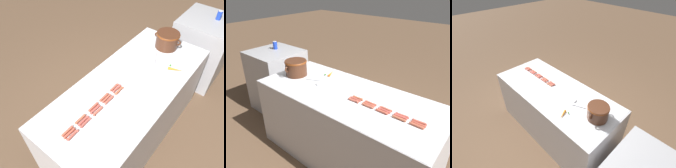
# 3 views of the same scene
# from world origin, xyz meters

# --- Properties ---
(ground_plane) EXTENTS (20.00, 20.00, 0.00)m
(ground_plane) POSITION_xyz_m (0.00, 0.00, 0.00)
(ground_plane) COLOR brown
(griddle_counter) EXTENTS (0.90, 2.11, 0.90)m
(griddle_counter) POSITION_xyz_m (0.00, 0.00, 0.45)
(griddle_counter) COLOR #BCBCC1
(griddle_counter) RESTS_ON ground_plane
(back_cabinet) EXTENTS (0.73, 0.75, 1.00)m
(back_cabinet) POSITION_xyz_m (0.21, 1.60, 0.50)
(back_cabinet) COLOR #A0A0A4
(back_cabinet) RESTS_ON ground_plane
(hot_dog_0) EXTENTS (0.02, 0.13, 0.02)m
(hot_dog_0) POSITION_xyz_m (-0.09, -0.81, 0.91)
(hot_dog_0) COLOR #B65740
(hot_dog_0) RESTS_ON griddle_counter
(hot_dog_1) EXTENTS (0.02, 0.13, 0.02)m
(hot_dog_1) POSITION_xyz_m (-0.09, -0.65, 0.91)
(hot_dog_1) COLOR #B55C40
(hot_dog_1) RESTS_ON griddle_counter
(hot_dog_2) EXTENTS (0.02, 0.13, 0.02)m
(hot_dog_2) POSITION_xyz_m (-0.09, -0.48, 0.91)
(hot_dog_2) COLOR #BB523E
(hot_dog_2) RESTS_ON griddle_counter
(hot_dog_3) EXTENTS (0.02, 0.13, 0.02)m
(hot_dog_3) POSITION_xyz_m (-0.09, -0.33, 0.91)
(hot_dog_3) COLOR #B25741
(hot_dog_3) RESTS_ON griddle_counter
(hot_dog_4) EXTENTS (0.03, 0.13, 0.02)m
(hot_dog_4) POSITION_xyz_m (-0.09, -0.16, 0.91)
(hot_dog_4) COLOR #BC5845
(hot_dog_4) RESTS_ON griddle_counter
(hot_dog_5) EXTENTS (0.03, 0.13, 0.02)m
(hot_dog_5) POSITION_xyz_m (-0.06, -0.82, 0.91)
(hot_dog_5) COLOR #BB513E
(hot_dog_5) RESTS_ON griddle_counter
(hot_dog_6) EXTENTS (0.03, 0.13, 0.02)m
(hot_dog_6) POSITION_xyz_m (-0.06, -0.65, 0.91)
(hot_dog_6) COLOR #BF5046
(hot_dog_6) RESTS_ON griddle_counter
(hot_dog_7) EXTENTS (0.03, 0.13, 0.02)m
(hot_dog_7) POSITION_xyz_m (-0.06, -0.49, 0.91)
(hot_dog_7) COLOR #BB4F45
(hot_dog_7) RESTS_ON griddle_counter
(hot_dog_8) EXTENTS (0.03, 0.13, 0.02)m
(hot_dog_8) POSITION_xyz_m (-0.06, -0.32, 0.91)
(hot_dog_8) COLOR #BE5844
(hot_dog_8) RESTS_ON griddle_counter
(hot_dog_9) EXTENTS (0.03, 0.13, 0.02)m
(hot_dog_9) POSITION_xyz_m (-0.06, -0.16, 0.91)
(hot_dog_9) COLOR #B35144
(hot_dog_9) RESTS_ON griddle_counter
(hot_dog_10) EXTENTS (0.03, 0.13, 0.02)m
(hot_dog_10) POSITION_xyz_m (-0.03, -0.81, 0.91)
(hot_dog_10) COLOR #BB5243
(hot_dog_10) RESTS_ON griddle_counter
(hot_dog_11) EXTENTS (0.03, 0.13, 0.02)m
(hot_dog_11) POSITION_xyz_m (-0.03, -0.65, 0.91)
(hot_dog_11) COLOR #B75346
(hot_dog_11) RESTS_ON griddle_counter
(hot_dog_12) EXTENTS (0.03, 0.13, 0.02)m
(hot_dog_12) POSITION_xyz_m (-0.02, -0.49, 0.91)
(hot_dog_12) COLOR #BB5845
(hot_dog_12) RESTS_ON griddle_counter
(hot_dog_13) EXTENTS (0.03, 0.13, 0.02)m
(hot_dog_13) POSITION_xyz_m (-0.03, -0.32, 0.91)
(hot_dog_13) COLOR #BB5543
(hot_dog_13) RESTS_ON griddle_counter
(hot_dog_14) EXTENTS (0.03, 0.13, 0.02)m
(hot_dog_14) POSITION_xyz_m (-0.03, -0.16, 0.91)
(hot_dog_14) COLOR #B55B3D
(hot_dog_14) RESTS_ON griddle_counter
(bean_pot) EXTENTS (0.35, 0.28, 0.20)m
(bean_pot) POSITION_xyz_m (-0.02, 0.80, 1.01)
(bean_pot) COLOR #472616
(bean_pot) RESTS_ON griddle_counter
(serving_spoon) EXTENTS (0.15, 0.26, 0.02)m
(serving_spoon) POSITION_xyz_m (-0.03, 0.43, 0.91)
(serving_spoon) COLOR #B7B7BC
(serving_spoon) RESTS_ON griddle_counter
(carrot) EXTENTS (0.18, 0.09, 0.03)m
(carrot) POSITION_xyz_m (0.27, 0.47, 0.92)
(carrot) COLOR orange
(carrot) RESTS_ON griddle_counter
(soda_can) EXTENTS (0.07, 0.07, 0.13)m
(soda_can) POSITION_xyz_m (0.29, 1.67, 1.07)
(soda_can) COLOR #1938B2
(soda_can) RESTS_ON back_cabinet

